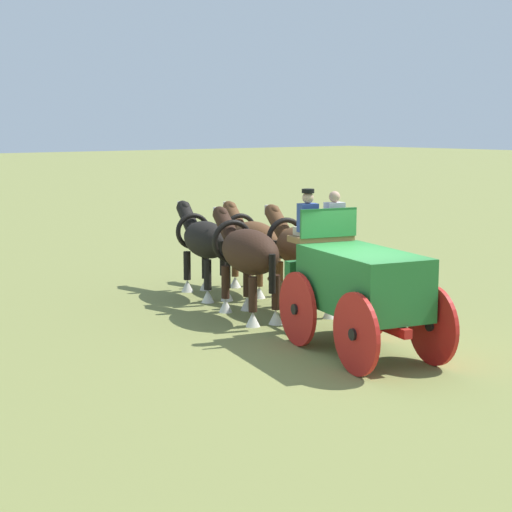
# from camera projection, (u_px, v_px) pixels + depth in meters

# --- Properties ---
(ground_plane) EXTENTS (220.00, 220.00, 0.00)m
(ground_plane) POSITION_uv_depth(u_px,v_px,m) (361.00, 354.00, 15.44)
(ground_plane) COLOR olive
(show_wagon) EXTENTS (5.72, 2.45, 2.90)m
(show_wagon) POSITION_uv_depth(u_px,v_px,m) (358.00, 283.00, 15.38)
(show_wagon) COLOR #236B2D
(show_wagon) RESTS_ON ground
(draft_horse_rear_near) EXTENTS (3.11, 1.46, 2.26)m
(draft_horse_rear_near) POSITION_uv_depth(u_px,v_px,m) (247.00, 253.00, 18.26)
(draft_horse_rear_near) COLOR #331E14
(draft_horse_rear_near) RESTS_ON ground
(draft_horse_rear_off) EXTENTS (3.03, 1.42, 2.26)m
(draft_horse_rear_off) POSITION_uv_depth(u_px,v_px,m) (301.00, 250.00, 18.79)
(draft_horse_rear_off) COLOR brown
(draft_horse_rear_off) RESTS_ON ground
(draft_horse_lead_near) EXTENTS (3.01, 1.37, 2.19)m
(draft_horse_lead_near) POSITION_uv_depth(u_px,v_px,m) (204.00, 241.00, 20.63)
(draft_horse_lead_near) COLOR black
(draft_horse_lead_near) RESTS_ON ground
(draft_horse_lead_off) EXTENTS (3.11, 1.38, 2.13)m
(draft_horse_lead_off) POSITION_uv_depth(u_px,v_px,m) (253.00, 240.00, 21.17)
(draft_horse_lead_off) COLOR brown
(draft_horse_lead_off) RESTS_ON ground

